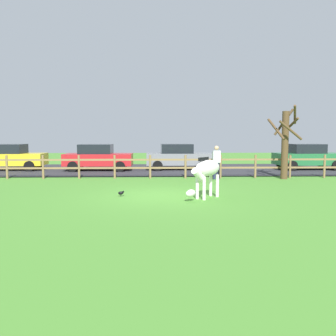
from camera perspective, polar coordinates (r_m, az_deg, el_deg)
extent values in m
plane|color=#47842D|center=(12.54, -1.34, -4.50)|extent=(60.00, 60.00, 0.00)
cube|color=#2D2D33|center=(21.76, -1.50, -0.23)|extent=(28.00, 7.40, 0.05)
cylinder|color=olive|center=(18.93, -24.73, 0.13)|extent=(0.11, 0.11, 1.17)
cylinder|color=olive|center=(18.32, -19.66, 0.15)|extent=(0.11, 0.11, 1.17)
cylinder|color=olive|center=(17.85, -14.28, 0.17)|extent=(0.11, 0.11, 1.17)
cylinder|color=olive|center=(17.55, -8.67, 0.19)|extent=(0.11, 0.11, 1.17)
cylinder|color=olive|center=(17.43, -2.92, 0.21)|extent=(0.11, 0.11, 1.17)
cylinder|color=olive|center=(17.48, 2.86, 0.22)|extent=(0.11, 0.11, 1.17)
cylinder|color=olive|center=(17.71, 8.54, 0.24)|extent=(0.11, 0.11, 1.17)
cylinder|color=olive|center=(18.10, 14.02, 0.25)|extent=(0.11, 0.11, 1.17)
cylinder|color=olive|center=(18.66, 19.23, 0.26)|extent=(0.11, 0.11, 1.17)
cylinder|color=olive|center=(19.36, 24.10, 0.26)|extent=(0.11, 0.11, 1.17)
cube|color=olive|center=(17.44, -2.92, 0.02)|extent=(21.11, 0.06, 0.09)
cube|color=olive|center=(17.40, -2.92, 1.36)|extent=(21.11, 0.06, 0.09)
cylinder|color=#513A23|center=(18.07, 18.48, 3.52)|extent=(0.33, 0.33, 3.31)
cylinder|color=#513A23|center=(18.49, 18.32, 7.10)|extent=(0.95, 0.26, 1.33)
cylinder|color=#513A23|center=(18.07, 19.94, 8.17)|extent=(0.47, 0.88, 0.88)
cylinder|color=#513A23|center=(17.69, 17.16, 6.06)|extent=(0.56, 1.18, 1.06)
cylinder|color=#513A23|center=(17.57, 19.33, 5.81)|extent=(1.18, 0.23, 0.94)
cylinder|color=#513A23|center=(18.33, 19.56, 6.79)|extent=(0.38, 0.86, 0.62)
ellipsoid|color=white|center=(12.02, 6.47, 0.00)|extent=(1.19, 1.24, 0.56)
cylinder|color=white|center=(11.69, 5.89, -3.32)|extent=(0.11, 0.11, 0.78)
cylinder|color=white|center=(11.85, 4.78, -3.19)|extent=(0.11, 0.11, 0.78)
cylinder|color=white|center=(12.35, 8.03, -2.88)|extent=(0.11, 0.11, 0.78)
cylinder|color=white|center=(12.50, 6.95, -2.76)|extent=(0.11, 0.11, 0.78)
cylinder|color=white|center=(11.61, 4.99, -1.11)|extent=(0.58, 0.60, 0.51)
ellipsoid|color=white|center=(11.36, 3.72, -4.12)|extent=(0.45, 0.46, 0.24)
cube|color=black|center=(11.79, 5.80, 1.46)|extent=(0.41, 0.44, 0.12)
cylinder|color=black|center=(12.59, 8.19, -0.47)|extent=(0.17, 0.17, 0.54)
cylinder|color=black|center=(12.49, -7.68, -4.46)|extent=(0.01, 0.01, 0.06)
cylinder|color=black|center=(12.45, -7.70, -4.49)|extent=(0.01, 0.01, 0.06)
ellipsoid|color=black|center=(12.45, -7.69, -4.06)|extent=(0.18, 0.10, 0.12)
sphere|color=black|center=(12.43, -7.28, -3.84)|extent=(0.07, 0.07, 0.07)
cube|color=yellow|center=(23.14, -24.18, 1.31)|extent=(4.04, 1.81, 0.70)
cube|color=black|center=(23.16, -24.59, 2.86)|extent=(1.94, 1.61, 0.56)
cylinder|color=black|center=(23.52, -20.34, 0.65)|extent=(0.60, 0.20, 0.60)
cylinder|color=black|center=(21.91, -21.63, 0.28)|extent=(0.60, 0.20, 0.60)
cube|color=slate|center=(21.52, 1.82, 1.51)|extent=(4.05, 1.81, 0.70)
cube|color=black|center=(21.47, 1.42, 3.18)|extent=(1.94, 1.62, 0.56)
cylinder|color=black|center=(22.54, 5.04, 0.77)|extent=(0.60, 0.20, 0.60)
cylinder|color=black|center=(20.87, 5.72, 0.40)|extent=(0.60, 0.20, 0.60)
cylinder|color=black|center=(22.31, -1.84, 0.74)|extent=(0.60, 0.20, 0.60)
cylinder|color=black|center=(20.62, -1.71, 0.36)|extent=(0.60, 0.20, 0.60)
cube|color=#236B38|center=(23.17, 21.82, 1.40)|extent=(4.07, 1.88, 0.70)
cube|color=black|center=(23.08, 21.54, 2.96)|extent=(1.97, 1.65, 0.56)
cylinder|color=black|center=(24.57, 23.75, 0.72)|extent=(0.61, 0.21, 0.60)
cylinder|color=black|center=(23.42, 17.90, 0.71)|extent=(0.61, 0.21, 0.60)
cylinder|color=black|center=(21.86, 19.58, 0.34)|extent=(0.61, 0.21, 0.60)
cube|color=red|center=(21.33, -11.20, 1.37)|extent=(4.00, 1.70, 0.70)
cube|color=black|center=(21.32, -11.63, 3.06)|extent=(1.90, 1.57, 0.56)
cylinder|color=black|center=(22.02, -7.36, 0.64)|extent=(0.60, 0.18, 0.60)
cylinder|color=black|center=(20.34, -7.82, 0.25)|extent=(0.60, 0.18, 0.60)
cylinder|color=black|center=(22.45, -14.23, 0.61)|extent=(0.60, 0.18, 0.60)
cylinder|color=black|center=(20.80, -15.24, 0.22)|extent=(0.60, 0.18, 0.60)
cylinder|color=#232847|center=(17.22, 7.56, -0.47)|extent=(0.14, 0.14, 0.82)
cylinder|color=#232847|center=(17.26, 8.14, -0.47)|extent=(0.14, 0.14, 0.82)
cube|color=silver|center=(17.18, 7.88, 1.85)|extent=(0.38, 0.25, 0.58)
sphere|color=tan|center=(17.16, 7.90, 3.25)|extent=(0.22, 0.22, 0.22)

